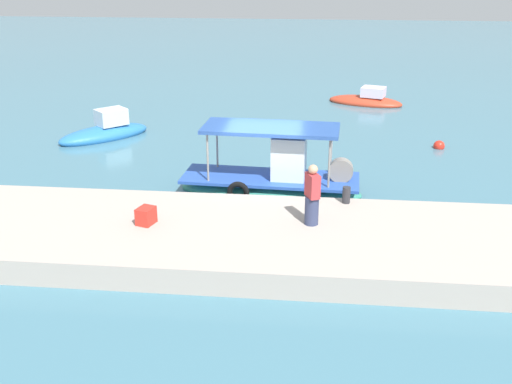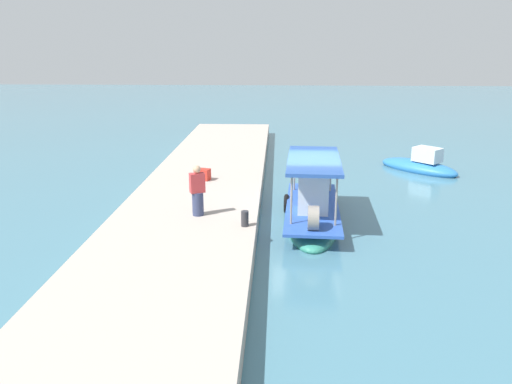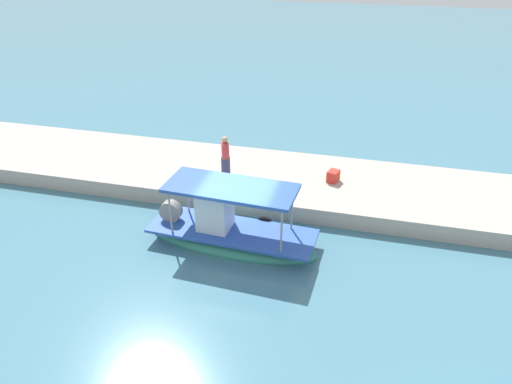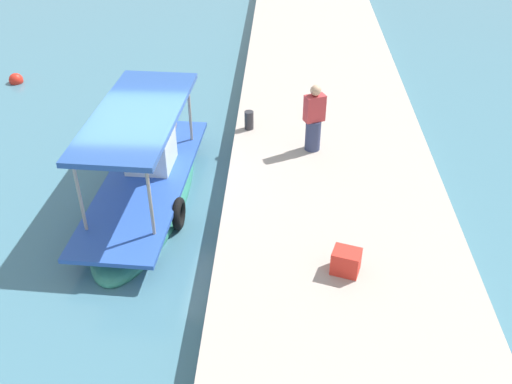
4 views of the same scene
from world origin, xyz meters
The scene contains 7 objects.
ground_plane centered at (0.00, 0.00, 0.00)m, with size 120.00×120.00×0.00m, color teal.
dock_quay centered at (0.00, -4.22, 0.34)m, with size 36.00×4.95×0.68m, color #B3A599.
main_fishing_boat centered at (0.33, 0.17, 0.43)m, with size 6.27×2.21×2.68m.
fisherman_near_bollard centered at (1.66, -3.75, 1.46)m, with size 0.51×0.55×1.72m.
mooring_bollard centered at (2.66, -2.11, 0.93)m, with size 0.24×0.24×0.50m, color #2D2D33.
cargo_crate centered at (-2.84, -4.21, 0.91)m, with size 0.51×0.40×0.47m, color red.
marker_buoy centered at (6.84, 6.03, 0.09)m, with size 0.47×0.47×0.47m.
Camera 4 is at (-10.85, -2.94, 7.90)m, focal length 40.16 mm.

